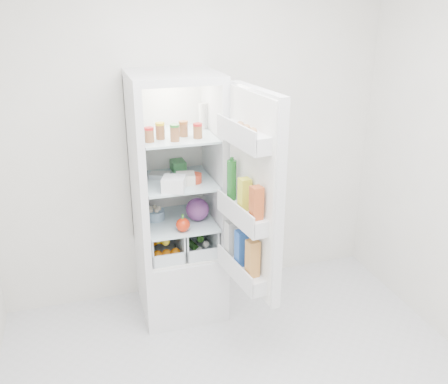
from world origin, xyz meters
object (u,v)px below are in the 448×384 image
object	(u,v)px
fridge_door	(251,200)
red_cabbage	(197,209)
mushroom_bowl	(155,215)
refrigerator	(177,227)

from	to	relation	value
fridge_door	red_cabbage	bearing A→B (deg)	13.88
mushroom_bowl	fridge_door	world-z (taller)	fridge_door
refrigerator	fridge_door	xyz separation A→B (m)	(0.34, -0.64, 0.43)
refrigerator	red_cabbage	distance (m)	0.23
red_cabbage	mushroom_bowl	world-z (taller)	red_cabbage
refrigerator	fridge_door	size ratio (longest dim) A/B	1.38
red_cabbage	fridge_door	xyz separation A→B (m)	(0.21, -0.53, 0.26)
mushroom_bowl	fridge_door	bearing A→B (deg)	-51.65
refrigerator	mushroom_bowl	bearing A→B (deg)	178.46
refrigerator	red_cabbage	xyz separation A→B (m)	(0.13, -0.10, 0.17)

